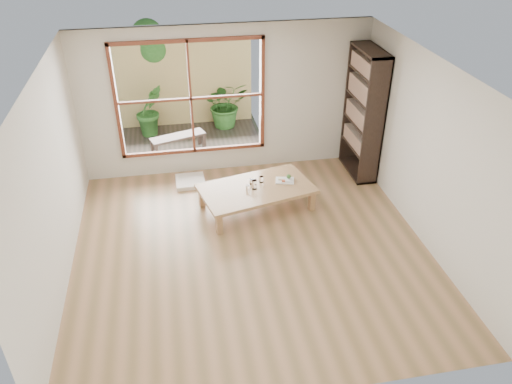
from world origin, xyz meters
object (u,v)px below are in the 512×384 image
(bookshelf, at_px, (364,114))
(food_tray, at_px, (286,180))
(low_table, at_px, (256,190))
(garden_bench, at_px, (178,138))

(bookshelf, relative_size, food_tray, 6.65)
(low_table, relative_size, garden_bench, 1.76)
(low_table, xyz_separation_m, bookshelf, (2.03, 0.87, 0.78))
(low_table, distance_m, garden_bench, 2.47)
(food_tray, height_order, garden_bench, food_tray)
(low_table, bearing_deg, bookshelf, 9.80)
(low_table, bearing_deg, food_tray, -0.04)
(low_table, distance_m, bookshelf, 2.35)
(low_table, relative_size, bookshelf, 0.87)
(garden_bench, bearing_deg, low_table, -81.18)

